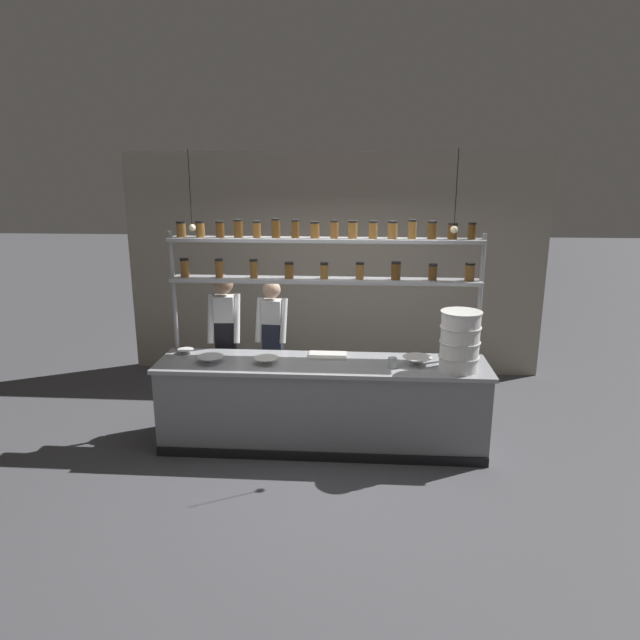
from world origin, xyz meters
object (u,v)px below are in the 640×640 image
(spice_shelf_unit, at_px, (325,261))
(prep_bowl_near_left, at_px, (417,361))
(prep_bowl_near_right, at_px, (186,351))
(chef_left, at_px, (226,337))
(prep_bowl_center_front, at_px, (210,360))
(cutting_board, at_px, (328,356))
(prep_bowl_center_back, at_px, (266,361))
(container_stack, at_px, (460,341))
(chef_center, at_px, (273,339))
(serving_cup_front, at_px, (392,363))

(spice_shelf_unit, height_order, prep_bowl_near_left, spice_shelf_unit)
(prep_bowl_near_left, relative_size, prep_bowl_near_right, 1.71)
(chef_left, distance_m, prep_bowl_center_front, 0.68)
(prep_bowl_near_left, distance_m, prep_bowl_center_front, 2.10)
(cutting_board, bearing_deg, prep_bowl_center_back, -155.79)
(container_stack, height_order, prep_bowl_center_front, container_stack)
(spice_shelf_unit, bearing_deg, chef_center, 142.41)
(cutting_board, bearing_deg, chef_center, 137.07)
(cutting_board, bearing_deg, chef_left, 161.70)
(serving_cup_front, bearing_deg, chef_left, 159.29)
(prep_bowl_near_left, height_order, prep_bowl_center_front, prep_bowl_near_left)
(chef_center, height_order, prep_bowl_center_back, chef_center)
(prep_bowl_near_right, relative_size, serving_cup_front, 1.64)
(chef_left, distance_m, chef_center, 0.56)
(prep_bowl_near_left, distance_m, prep_bowl_center_back, 1.53)
(chef_left, relative_size, prep_bowl_near_right, 9.82)
(prep_bowl_center_back, bearing_deg, cutting_board, 24.21)
(chef_left, relative_size, serving_cup_front, 16.14)
(cutting_board, distance_m, prep_bowl_near_left, 0.94)
(prep_bowl_near_left, bearing_deg, spice_shelf_unit, 160.97)
(prep_bowl_center_front, relative_size, prep_bowl_center_back, 1.09)
(prep_bowl_near_left, relative_size, prep_bowl_center_front, 1.11)
(chef_center, bearing_deg, prep_bowl_center_back, -82.06)
(container_stack, bearing_deg, prep_bowl_near_right, 173.48)
(cutting_board, xyz_separation_m, prep_bowl_center_front, (-1.18, -0.29, 0.02))
(chef_center, xyz_separation_m, cutting_board, (0.68, -0.63, 0.02))
(prep_bowl_near_left, bearing_deg, prep_bowl_center_back, -176.85)
(chef_left, height_order, chef_center, chef_left)
(chef_center, height_order, prep_bowl_near_left, chef_center)
(chef_center, xyz_separation_m, prep_bowl_near_right, (-0.85, -0.63, 0.03))
(prep_bowl_near_right, bearing_deg, prep_bowl_center_back, -16.72)
(prep_bowl_center_front, bearing_deg, prep_bowl_near_right, 139.96)
(chef_left, xyz_separation_m, chef_center, (0.50, 0.24, -0.07))
(prep_bowl_near_right, height_order, serving_cup_front, serving_cup_front)
(serving_cup_front, bearing_deg, container_stack, -1.50)
(cutting_board, height_order, serving_cup_front, serving_cup_front)
(spice_shelf_unit, bearing_deg, serving_cup_front, -32.45)
(chef_center, bearing_deg, container_stack, -22.13)
(prep_bowl_near_right, bearing_deg, container_stack, -6.52)
(chef_center, relative_size, container_stack, 2.69)
(prep_bowl_center_back, bearing_deg, prep_bowl_center_front, -178.31)
(cutting_board, distance_m, prep_bowl_near_right, 1.53)
(prep_bowl_center_back, bearing_deg, prep_bowl_near_right, 163.28)
(spice_shelf_unit, distance_m, serving_cup_front, 1.26)
(chef_left, relative_size, prep_bowl_center_front, 6.39)
(chef_left, bearing_deg, chef_center, 20.90)
(chef_left, xyz_separation_m, serving_cup_front, (1.84, -0.70, -0.02))
(prep_bowl_near_right, bearing_deg, chef_left, 48.53)
(chef_center, distance_m, prep_bowl_near_right, 1.06)
(chef_left, height_order, cutting_board, chef_left)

